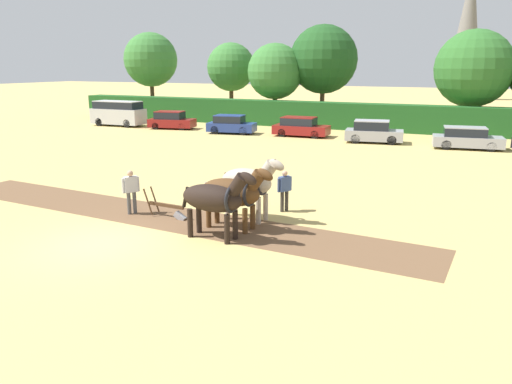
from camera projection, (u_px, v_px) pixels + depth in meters
The scene contains 21 objects.
ground_plane at pixel (100, 244), 15.57m from camera, with size 240.00×240.00×0.00m, color tan.
plowed_furrow_strip at pixel (160, 216), 18.52m from camera, with size 20.39×2.64×0.01m, color brown.
hedgerow at pixel (352, 116), 43.08m from camera, with size 57.21×1.89×2.25m, color #1E511E.
tree_far_left at pixel (151, 60), 54.45m from camera, with size 5.80×5.80×8.89m.
tree_left at pixel (231, 67), 51.77m from camera, with size 4.96×4.96×7.70m.
tree_center_left at pixel (275, 71), 47.43m from camera, with size 5.26×5.26×7.46m.
tree_center at pixel (323, 59), 47.36m from camera, with size 6.45×6.45×9.17m.
tree_center_right at pixel (474, 69), 40.52m from camera, with size 6.25×6.25×8.27m.
church_spire at pixel (468, 29), 77.50m from camera, with size 3.20×3.20×20.79m.
draft_horse_lead_left at pixel (215, 198), 15.78m from camera, with size 2.83×1.04×2.38m.
draft_horse_lead_right at pixel (233, 192), 16.77m from camera, with size 2.85×1.09×2.29m.
draft_horse_trail_left at pixel (249, 182), 17.72m from camera, with size 2.61×1.12×2.40m.
plow at pixel (169, 209), 18.23m from camera, with size 1.75×0.48×1.13m.
farmer_at_plow at pixel (131, 189), 18.55m from camera, with size 0.43×0.59×1.67m.
farmer_beside_team at pixel (285, 188), 18.87m from camera, with size 0.42×0.56×1.59m.
parked_van at pixel (118, 113), 45.51m from camera, with size 5.04×2.06×2.26m.
parked_car_left at pixel (171, 120), 43.50m from camera, with size 4.21×2.50×1.53m.
parked_car_center_left at pixel (231, 125), 40.51m from camera, with size 4.08×2.38×1.49m.
parked_car_center at pixel (301, 127), 38.91m from camera, with size 4.36×2.06×1.51m.
parked_car_center_right at pixel (373, 132), 35.75m from camera, with size 4.26×2.46×1.59m.
parked_car_right at pixel (467, 138), 33.08m from camera, with size 4.59×2.38×1.46m.
Camera 1 is at (10.56, -11.30, 5.45)m, focal length 35.00 mm.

